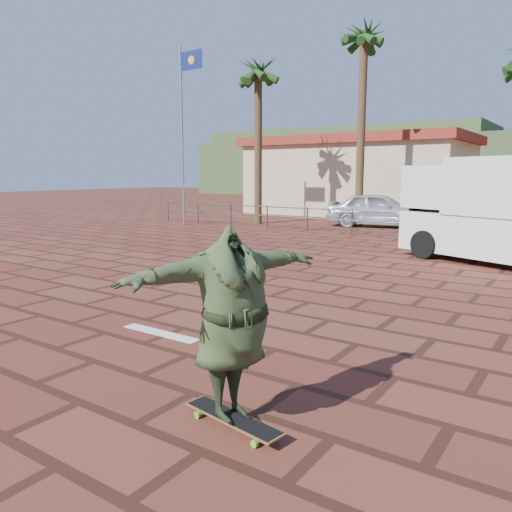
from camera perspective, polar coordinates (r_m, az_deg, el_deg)
The scene contains 12 objects.
ground at distance 9.02m, azimuth -8.57°, elevation -5.96°, with size 120.00×120.00×0.00m, color brown.
paint_stripe at distance 7.73m, azimuth -10.84°, elevation -8.63°, with size 1.40×0.22×0.01m, color white.
guardrail at distance 19.36m, azimuth 16.37°, elevation 3.98°, with size 24.06×0.06×1.00m.
flagpole at distance 23.60m, azimuth -8.24°, elevation 14.79°, with size 1.30×0.10×8.00m.
palm_far_left at distance 24.39m, azimuth 0.26°, elevation 19.91°, with size 2.40×2.40×8.25m.
palm_left at distance 23.81m, azimuth 12.26°, elevation 22.73°, with size 2.40×2.40×9.45m.
building_west at distance 30.76m, azimuth 11.67°, elevation 9.01°, with size 12.60×7.60×4.50m.
hill_back at distance 68.35m, azimuth 10.42°, elevation 10.58°, with size 35.00×14.00×8.00m, color #384C28.
longboard at distance 4.95m, azimuth -2.65°, elevation -18.08°, with size 1.14×0.42×0.11m.
skateboarder at distance 4.59m, azimuth -2.74°, elevation -7.79°, with size 2.23×0.61×1.81m, color #374B28.
campervan at distance 14.61m, azimuth 27.22°, elevation 4.82°, with size 5.85×4.13×2.80m.
car_silver at distance 23.24m, azimuth 13.86°, elevation 5.17°, with size 1.84×4.58×1.56m, color #B4B7BC.
Camera 1 is at (5.97, -6.34, 2.37)m, focal length 35.00 mm.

